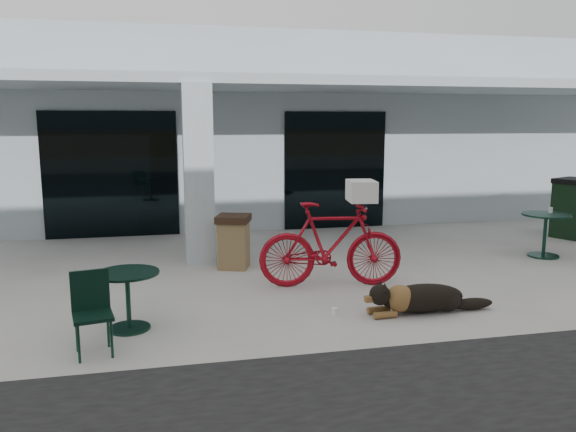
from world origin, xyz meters
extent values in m
plane|color=#BAB6AF|center=(0.00, 0.00, 0.00)|extent=(80.00, 80.00, 0.00)
cube|color=#9EABB3|center=(0.00, 8.50, 2.25)|extent=(22.00, 7.00, 4.50)
cube|color=black|center=(-3.20, 4.98, 1.35)|extent=(2.80, 0.06, 2.70)
cube|color=black|center=(1.80, 4.98, 1.35)|extent=(2.40, 0.06, 2.70)
cube|color=#9EABB3|center=(-1.50, 2.30, 1.56)|extent=(0.50, 0.50, 3.12)
cube|color=#9EABB3|center=(0.00, 3.60, 3.21)|extent=(22.00, 2.80, 0.18)
imported|color=maroon|center=(0.34, 0.40, 0.65)|extent=(2.23, 0.90, 1.30)
cube|color=white|center=(0.78, 0.34, 1.46)|extent=(0.46, 0.58, 0.31)
cylinder|color=white|center=(0.02, -0.86, 0.05)|extent=(0.09, 0.09, 0.10)
cylinder|color=white|center=(4.90, 1.47, 0.86)|extent=(0.08, 0.08, 0.10)
camera|label=1|loc=(-2.05, -7.52, 2.48)|focal=35.00mm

